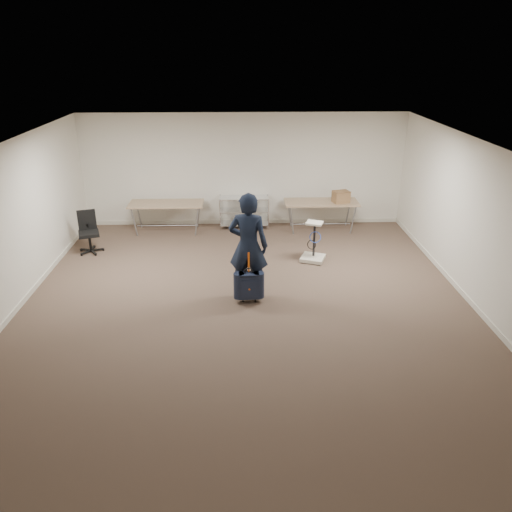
{
  "coord_description": "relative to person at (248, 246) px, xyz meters",
  "views": [
    {
      "loc": [
        -0.08,
        -7.78,
        4.26
      ],
      "look_at": [
        0.18,
        0.3,
        0.84
      ],
      "focal_mm": 35.0,
      "sensor_mm": 36.0,
      "label": 1
    }
  ],
  "objects": [
    {
      "name": "folding_table_left",
      "position": [
        -1.94,
        3.49,
        -0.3
      ],
      "size": [
        1.8,
        0.75,
        0.73
      ],
      "color": "#947B5B",
      "rests_on": "ground"
    },
    {
      "name": "folding_table_right",
      "position": [
        1.86,
        3.49,
        -0.3
      ],
      "size": [
        1.8,
        0.75,
        0.73
      ],
      "color": "#947B5B",
      "rests_on": "ground"
    },
    {
      "name": "person",
      "position": [
        0.0,
        0.0,
        0.0
      ],
      "size": [
        0.79,
        0.6,
        1.95
      ],
      "primitive_type": "imported",
      "rotation": [
        0.0,
        0.0,
        2.94
      ],
      "color": "black",
      "rests_on": "ground"
    },
    {
      "name": "wire_shelf",
      "position": [
        -0.04,
        3.74,
        -0.54
      ],
      "size": [
        1.22,
        0.47,
        0.8
      ],
      "color": "silver",
      "rests_on": "ground"
    },
    {
      "name": "office_chair",
      "position": [
        -3.5,
        2.22,
        -0.7
      ],
      "size": [
        0.56,
        0.56,
        0.92
      ],
      "color": "black",
      "rests_on": "ground"
    },
    {
      "name": "cardboard_box",
      "position": [
        2.31,
        3.42,
        -0.1
      ],
      "size": [
        0.44,
        0.37,
        0.28
      ],
      "primitive_type": "cube",
      "rotation": [
        0.0,
        0.0,
        0.26
      ],
      "color": "#9F6A4A",
      "rests_on": "folding_table_right"
    },
    {
      "name": "ground",
      "position": [
        -0.04,
        -0.46,
        -0.98
      ],
      "size": [
        9.0,
        9.0,
        0.0
      ],
      "primitive_type": "plane",
      "color": "#4B3A2D",
      "rests_on": "ground"
    },
    {
      "name": "equipment_cart",
      "position": [
        1.41,
        1.55,
        -0.75
      ],
      "size": [
        0.61,
        0.61,
        0.87
      ],
      "color": "#F1E9CF",
      "rests_on": "ground"
    },
    {
      "name": "suitcase",
      "position": [
        0.0,
        -0.27,
        -0.65
      ],
      "size": [
        0.36,
        0.22,
        0.96
      ],
      "color": "black",
      "rests_on": "ground"
    },
    {
      "name": "room_shell",
      "position": [
        -0.04,
        0.93,
        -0.93
      ],
      "size": [
        8.0,
        9.0,
        9.0
      ],
      "color": "white",
      "rests_on": "ground"
    }
  ]
}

